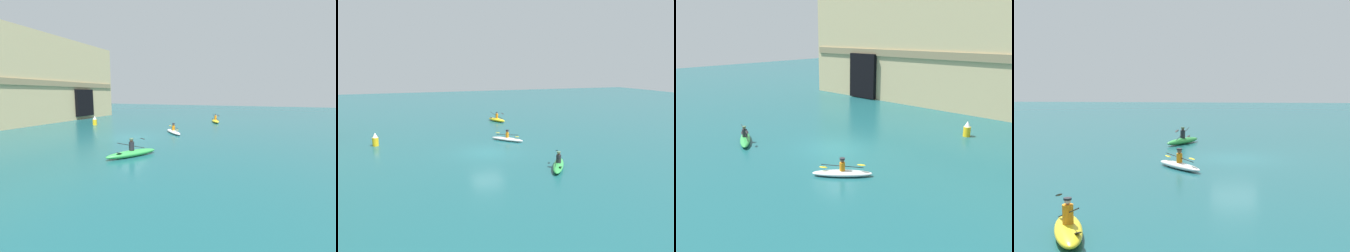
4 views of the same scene
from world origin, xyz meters
TOP-DOWN VIEW (x-y plane):
  - ground_plane at (0.00, 0.00)m, footprint 120.00×120.00m
  - kayak_white at (3.22, -2.83)m, footprint 2.82×2.59m
  - kayak_green at (-5.54, -3.35)m, footprint 3.20×2.35m
  - kayak_yellow at (13.44, -5.12)m, footprint 3.02×1.76m
  - marker_buoy at (5.15, 8.44)m, footprint 0.51×0.51m

SIDE VIEW (x-z plane):
  - ground_plane at x=0.00m, z-range 0.00..0.00m
  - kayak_white at x=3.22m, z-range -0.30..0.72m
  - kayak_yellow at x=13.44m, z-range -0.33..0.81m
  - kayak_green at x=-5.54m, z-range -0.33..0.83m
  - marker_buoy at x=5.15m, z-range -0.04..1.12m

